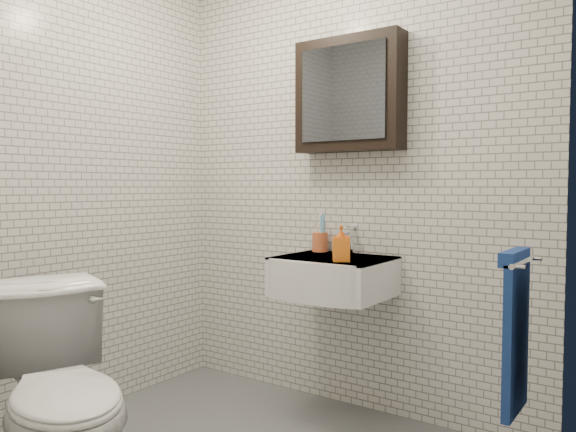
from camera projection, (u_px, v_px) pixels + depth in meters
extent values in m
cube|color=silver|center=(347.00, 180.00, 3.08)|extent=(2.20, 0.02, 2.50)
cube|color=silver|center=(66.00, 179.00, 2.90)|extent=(0.02, 2.00, 2.50)
cube|color=silver|center=(511.00, 174.00, 1.63)|extent=(0.02, 2.00, 2.50)
cube|color=white|center=(334.00, 276.00, 2.89)|extent=(0.55, 0.45, 0.20)
cylinder|color=silver|center=(336.00, 259.00, 2.91)|extent=(0.31, 0.31, 0.02)
cylinder|color=silver|center=(336.00, 257.00, 2.91)|extent=(0.04, 0.04, 0.01)
cube|color=white|center=(334.00, 258.00, 2.89)|extent=(0.55, 0.45, 0.01)
cylinder|color=silver|center=(349.00, 248.00, 3.02)|extent=(0.06, 0.06, 0.06)
cylinder|color=silver|center=(349.00, 237.00, 3.02)|extent=(0.03, 0.03, 0.08)
cylinder|color=silver|center=(344.00, 233.00, 2.97)|extent=(0.02, 0.12, 0.02)
cube|color=silver|center=(352.00, 227.00, 3.04)|extent=(0.02, 0.09, 0.01)
cube|color=black|center=(349.00, 95.00, 2.97)|extent=(0.60, 0.14, 0.60)
cube|color=#3F444C|center=(342.00, 93.00, 2.91)|extent=(0.49, 0.01, 0.49)
cylinder|color=silver|center=(522.00, 262.00, 1.96)|extent=(0.02, 0.30, 0.02)
cylinder|color=silver|center=(536.00, 259.00, 2.05)|extent=(0.04, 0.02, 0.02)
cylinder|color=silver|center=(519.00, 267.00, 1.84)|extent=(0.04, 0.02, 0.02)
cube|color=navy|center=(516.00, 338.00, 1.98)|extent=(0.03, 0.26, 0.54)
cube|color=navy|center=(515.00, 257.00, 1.97)|extent=(0.05, 0.26, 0.05)
cylinder|color=#C95C32|center=(320.00, 242.00, 3.13)|extent=(0.10, 0.10, 0.11)
cylinder|color=white|center=(316.00, 230.00, 3.13)|extent=(0.02, 0.03, 0.20)
cylinder|color=#44A3DA|center=(321.00, 232.00, 3.11)|extent=(0.02, 0.02, 0.18)
cylinder|color=white|center=(321.00, 228.00, 3.14)|extent=(0.02, 0.04, 0.21)
cylinder|color=#44A3DA|center=(324.00, 231.00, 3.12)|extent=(0.03, 0.04, 0.19)
imported|color=orange|center=(341.00, 243.00, 2.72)|extent=(0.11, 0.11, 0.18)
imported|color=white|center=(62.00, 400.00, 2.09)|extent=(0.93, 0.73, 0.83)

